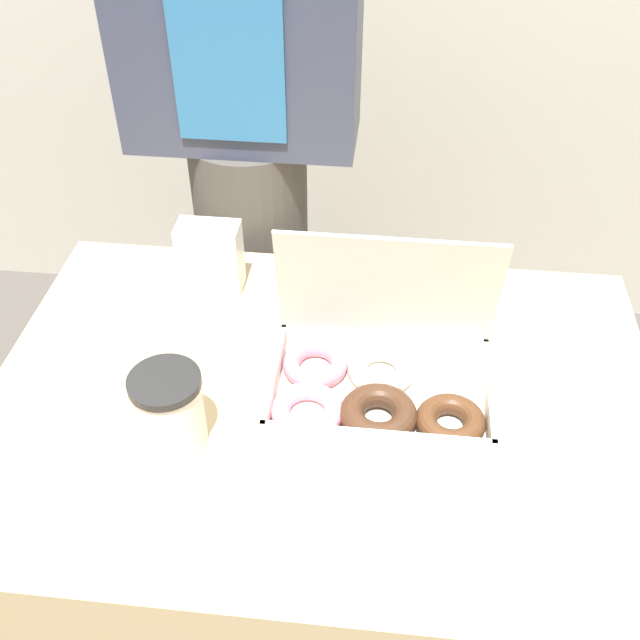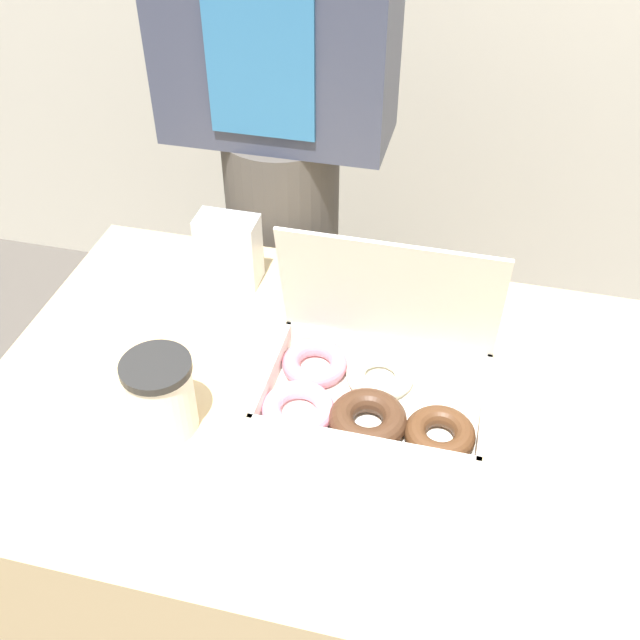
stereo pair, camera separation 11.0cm
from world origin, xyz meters
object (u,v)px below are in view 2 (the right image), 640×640
object	(u,v)px
coffee_cup	(161,395)
person_customer	(279,117)
napkin_holder	(229,250)
donut_box	(368,386)

from	to	relation	value
coffee_cup	person_customer	size ratio (longest dim) A/B	0.07
napkin_holder	donut_box	bearing A→B (deg)	-39.44
donut_box	napkin_holder	xyz separation A→B (m)	(-0.30, 0.24, 0.03)
napkin_holder	person_customer	bearing A→B (deg)	86.51
donut_box	coffee_cup	size ratio (longest dim) A/B	2.84
coffee_cup	person_customer	distance (m)	0.64
coffee_cup	napkin_holder	size ratio (longest dim) A/B	0.94
coffee_cup	napkin_holder	world-z (taller)	napkin_holder
donut_box	napkin_holder	size ratio (longest dim) A/B	2.67
donut_box	person_customer	xyz separation A→B (m)	(-0.28, 0.52, 0.15)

